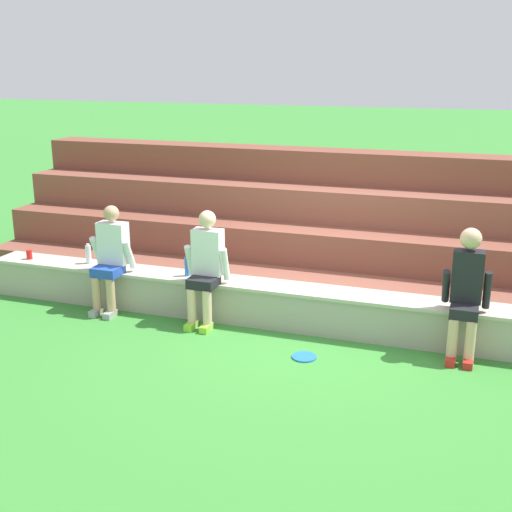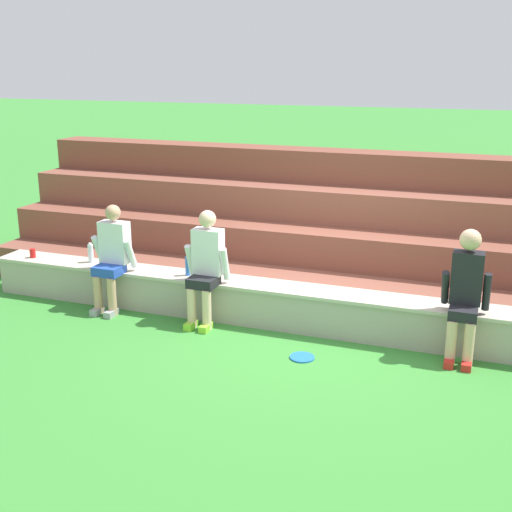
{
  "view_description": "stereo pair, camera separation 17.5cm",
  "coord_description": "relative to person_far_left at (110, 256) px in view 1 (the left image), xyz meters",
  "views": [
    {
      "loc": [
        1.79,
        -7.09,
        3.12
      ],
      "look_at": [
        -0.73,
        0.22,
        0.85
      ],
      "focal_mm": 46.82,
      "sensor_mm": 36.0,
      "label": 1
    },
    {
      "loc": [
        1.95,
        -7.03,
        3.12
      ],
      "look_at": [
        -0.73,
        0.22,
        0.85
      ],
      "focal_mm": 46.82,
      "sensor_mm": 36.0,
      "label": 2
    }
  ],
  "objects": [
    {
      "name": "plastic_cup_middle",
      "position": [
        -1.39,
        0.18,
        -0.16
      ],
      "size": [
        0.08,
        0.08,
        0.12
      ],
      "primitive_type": "cylinder",
      "color": "red",
      "rests_on": "stone_seating_wall"
    },
    {
      "name": "frisbee",
      "position": [
        2.73,
        -0.61,
        -0.72
      ],
      "size": [
        0.27,
        0.27,
        0.02
      ],
      "primitive_type": "cylinder",
      "color": "blue",
      "rests_on": "ground"
    },
    {
      "name": "water_bottle_near_left",
      "position": [
        -0.51,
        0.27,
        -0.1
      ],
      "size": [
        0.07,
        0.07,
        0.27
      ],
      "color": "silver",
      "rests_on": "stone_seating_wall"
    },
    {
      "name": "ground_plane",
      "position": [
        2.62,
        -0.0,
        -0.73
      ],
      "size": [
        80.0,
        80.0,
        0.0
      ],
      "primitive_type": "plane",
      "color": "#388433"
    },
    {
      "name": "brick_bleachers",
      "position": [
        2.62,
        1.96,
        -0.03
      ],
      "size": [
        9.99,
        2.25,
        1.86
      ],
      "color": "brown",
      "rests_on": "ground"
    },
    {
      "name": "water_bottle_near_right",
      "position": [
        0.97,
        0.21,
        -0.1
      ],
      "size": [
        0.06,
        0.06,
        0.27
      ],
      "color": "blue",
      "rests_on": "stone_seating_wall"
    },
    {
      "name": "person_center",
      "position": [
        4.34,
        0.01,
        0.04
      ],
      "size": [
        0.51,
        0.56,
        1.43
      ],
      "color": "#DBAD89",
      "rests_on": "ground"
    },
    {
      "name": "stone_seating_wall",
      "position": [
        2.62,
        0.22,
        -0.46
      ],
      "size": [
        8.92,
        0.48,
        0.5
      ],
      "color": "#A8A08E",
      "rests_on": "ground"
    },
    {
      "name": "person_far_left",
      "position": [
        0.0,
        0.0,
        0.0
      ],
      "size": [
        0.56,
        0.55,
        1.37
      ],
      "color": "tan",
      "rests_on": "ground"
    },
    {
      "name": "person_left_of_center",
      "position": [
        1.32,
        -0.01,
        0.02
      ],
      "size": [
        0.54,
        0.55,
        1.4
      ],
      "color": "beige",
      "rests_on": "ground"
    }
  ]
}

